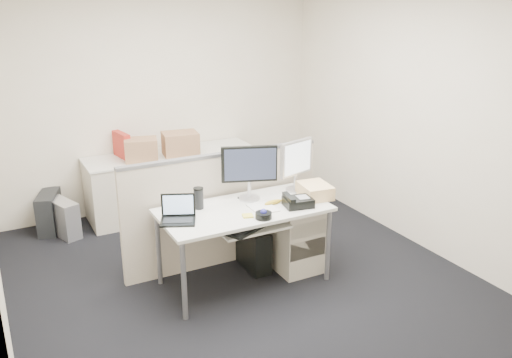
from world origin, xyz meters
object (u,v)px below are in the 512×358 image
monitor_main (249,173)px  desk_phone (298,202)px  desk (244,215)px  laptop (177,210)px

monitor_main → desk_phone: bearing=-29.7°
desk → monitor_main: (0.15, 0.18, 0.32)m
desk_phone → monitor_main: bearing=140.7°
desk → desk_phone: bearing=-21.5°
monitor_main → desk_phone: (0.31, -0.36, -0.22)m
monitor_main → laptop: bearing=-145.5°
desk_phone → laptop: bearing=-178.1°
desk → desk_phone: size_ratio=6.12×
monitor_main → desk: bearing=-109.8°
desk → desk_phone: desk_phone is taller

